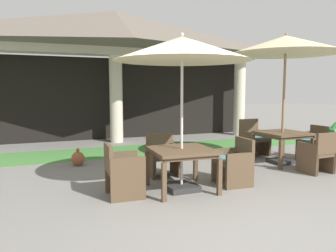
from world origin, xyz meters
TOP-DOWN VIEW (x-y plane):
  - ground_plane at (0.00, 0.00)m, footprint 60.00×60.00m
  - background_pavilion at (0.00, 7.11)m, footprint 10.67×3.20m
  - lawn_strip at (0.00, 5.34)m, footprint 12.47×1.74m
  - patio_table_near_foreground at (-0.14, 1.49)m, footprint 1.06×1.06m
  - patio_umbrella_near_foreground at (-0.14, 1.49)m, footprint 2.28×2.28m
  - patio_chair_near_foreground_west at (-1.15, 1.53)m, footprint 0.58×0.61m
  - patio_chair_near_foreground_north at (-0.09, 2.51)m, footprint 0.61×0.55m
  - patio_chair_near_foreground_east at (0.88, 1.45)m, footprint 0.57×0.61m
  - patio_table_mid_left at (2.90, 2.53)m, footprint 1.05×1.05m
  - patio_umbrella_mid_left at (2.90, 2.53)m, footprint 2.53×2.53m
  - patio_chair_mid_left_north at (2.86, 3.55)m, footprint 0.63×0.61m
  - patio_chair_mid_left_east at (3.91, 2.57)m, footprint 0.54×0.60m
  - patio_chair_mid_left_south at (2.94, 1.51)m, footprint 0.58×0.56m
  - terracotta_urn at (-1.58, 4.00)m, footprint 0.29×0.29m

SIDE VIEW (x-z plane):
  - ground_plane at x=0.00m, z-range 0.00..0.00m
  - lawn_strip at x=0.00m, z-range 0.00..0.01m
  - terracotta_urn at x=-1.58m, z-range -0.04..0.37m
  - patio_chair_near_foreground_north at x=-0.09m, z-range -0.02..0.80m
  - patio_chair_mid_left_south at x=2.94m, z-range -0.03..0.83m
  - patio_chair_near_foreground_east at x=0.88m, z-range -0.02..0.82m
  - patio_chair_mid_left_east at x=3.91m, z-range -0.01..0.82m
  - patio_chair_near_foreground_west at x=-1.15m, z-range -0.01..0.85m
  - patio_chair_mid_left_north at x=2.86m, z-range -0.05..0.89m
  - patio_table_near_foreground at x=-0.14m, z-range 0.27..0.99m
  - patio_table_mid_left at x=2.90m, z-range 0.28..1.01m
  - patio_umbrella_near_foreground at x=-0.14m, z-range 1.03..3.67m
  - patio_umbrella_mid_left at x=2.90m, z-range 1.21..4.20m
  - background_pavilion at x=0.00m, z-range 1.21..5.41m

